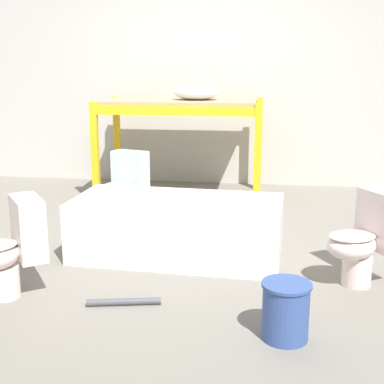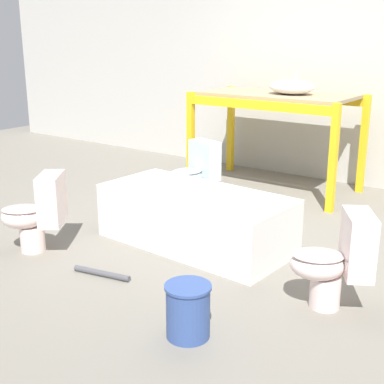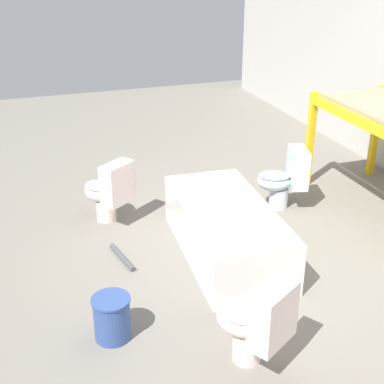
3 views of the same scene
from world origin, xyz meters
The scene contains 10 objects.
ground_plane centered at (0.00, 0.00, 0.00)m, with size 12.00×12.00×0.00m, color slate.
warehouse_wall_rear centered at (0.00, 2.19, 1.60)m, with size 10.80×0.08×3.20m.
shelving_rack centered at (-0.22, 1.46, 0.90)m, with size 1.75×0.93×1.06m.
sink_basin centered at (-0.04, 1.44, 1.14)m, with size 0.49×0.37×0.24m.
bathtub_main centered at (0.04, -0.42, 0.26)m, with size 1.61×0.82×0.46m.
toilet_near centered at (1.37, -0.77, 0.33)m, with size 0.58×0.51×0.63m.
toilet_far centered at (-0.61, 0.50, 0.33)m, with size 0.43×0.55×0.63m.
toilet_extra centered at (-0.89, -1.27, 0.33)m, with size 0.57×0.53×0.63m.
bucket_white centered at (0.82, -1.59, 0.17)m, with size 0.27×0.27×0.32m.
loose_pipe centered at (-0.15, -1.31, 0.02)m, with size 0.46×0.13×0.04m.
Camera 1 is at (0.68, -4.27, 1.47)m, focal length 50.00 mm.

